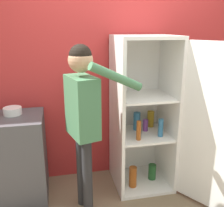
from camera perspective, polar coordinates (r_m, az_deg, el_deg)
wall_back at (r=3.13m, az=1.42°, el=6.80°), size 7.00×0.06×2.55m
refrigerator at (r=2.92m, az=9.35°, el=-2.94°), size 1.01×1.17×1.71m
person at (r=2.43m, az=-6.33°, el=-0.98°), size 0.70×0.49×1.66m
counter at (r=3.03m, az=-21.92°, el=-11.05°), size 0.80×0.57×0.92m
bowl at (r=2.90m, az=-20.84°, el=-1.53°), size 0.18×0.18×0.08m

